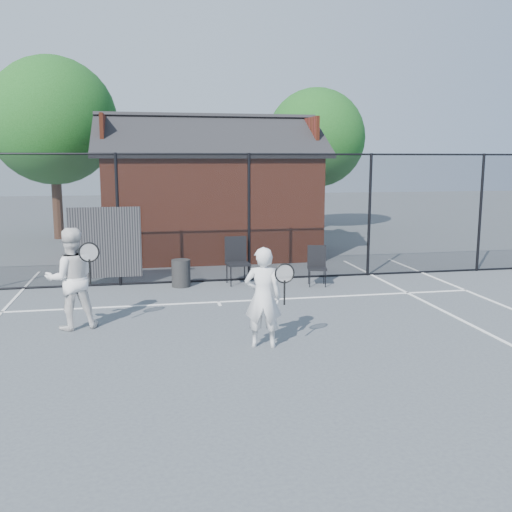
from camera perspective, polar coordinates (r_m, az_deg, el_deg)
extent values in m
plane|color=#474C52|center=(8.73, -1.24, -9.39)|extent=(80.00, 80.00, 0.00)
cube|color=white|center=(11.57, -3.79, -4.60)|extent=(11.00, 0.06, 0.01)
cube|color=white|center=(11.43, -3.69, -4.78)|extent=(0.06, 0.30, 0.01)
cylinder|color=black|center=(13.21, -13.63, 3.51)|extent=(0.07, 0.07, 3.00)
cylinder|color=black|center=(13.42, -0.70, 3.86)|extent=(0.07, 0.07, 3.00)
cylinder|color=black|center=(14.26, 11.27, 4.02)|extent=(0.07, 0.07, 3.00)
cylinder|color=black|center=(15.65, 21.52, 4.01)|extent=(0.07, 0.07, 3.00)
cylinder|color=black|center=(13.21, -5.05, 10.12)|extent=(22.00, 0.04, 0.04)
cylinder|color=black|center=(13.50, -4.87, -2.45)|extent=(22.00, 0.04, 0.04)
cube|color=black|center=(13.27, -4.96, 3.77)|extent=(22.00, 3.00, 0.01)
cube|color=black|center=(13.27, -14.84, 1.30)|extent=(1.60, 0.04, 1.60)
cube|color=maroon|center=(17.29, -4.74, 5.11)|extent=(6.00, 4.00, 3.00)
cube|color=black|center=(16.26, -4.43, 12.00)|extent=(6.50, 2.36, 1.32)
cube|color=black|center=(18.24, -5.18, 11.73)|extent=(6.50, 2.36, 1.32)
cube|color=maroon|center=(17.18, -14.86, 11.59)|extent=(0.10, 2.80, 1.06)
cube|color=maroon|center=(17.82, 4.85, 11.78)|extent=(0.10, 2.80, 1.06)
cylinder|color=#322014|center=(21.91, -19.23, 4.92)|extent=(0.36, 0.36, 2.52)
sphere|color=#124213|center=(21.90, -19.67, 12.61)|extent=(4.48, 4.48, 4.48)
cylinder|color=#322014|center=(23.72, 5.91, 5.37)|extent=(0.36, 0.36, 2.23)
sphere|color=#124213|center=(23.68, 6.02, 11.67)|extent=(3.97, 3.97, 3.97)
imported|color=white|center=(8.68, 0.70, -4.16)|extent=(0.64, 0.50, 1.55)
torus|color=black|center=(8.35, 2.88, -1.74)|extent=(0.30, 0.02, 0.30)
cylinder|color=black|center=(8.41, 2.86, -3.67)|extent=(0.03, 0.03, 0.37)
imported|color=white|center=(10.10, -18.01, -2.17)|extent=(0.97, 0.83, 1.73)
torus|color=black|center=(9.63, -16.37, 0.36)|extent=(0.34, 0.03, 0.34)
cylinder|color=black|center=(9.69, -16.28, -1.52)|extent=(0.03, 0.03, 0.41)
cube|color=black|center=(13.10, -1.83, -0.56)|extent=(0.55, 0.57, 1.06)
cube|color=black|center=(13.03, 6.14, -1.06)|extent=(0.51, 0.52, 0.88)
cylinder|color=black|center=(13.00, -7.50, -1.71)|extent=(0.43, 0.43, 0.62)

